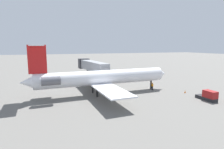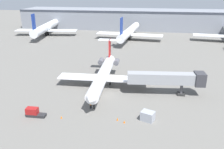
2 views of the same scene
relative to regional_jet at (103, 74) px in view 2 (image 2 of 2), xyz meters
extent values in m
cube|color=#66635E|center=(1.28, -5.30, -3.63)|extent=(400.00, 400.00, 0.10)
cylinder|color=white|center=(0.02, -0.79, -0.04)|extent=(3.64, 27.39, 2.99)
cone|color=white|center=(0.36, -15.25, -0.04)|extent=(2.89, 2.27, 2.84)
cone|color=white|center=(-0.33, 13.77, -0.04)|extent=(2.60, 2.66, 2.54)
cube|color=white|center=(6.52, 0.37, -1.24)|extent=(11.36, 4.67, 0.24)
cube|color=white|center=(-6.53, 0.06, -1.24)|extent=(11.36, 4.67, 0.24)
cylinder|color=#595960|center=(2.16, 9.93, 0.36)|extent=(1.58, 3.23, 1.50)
cylinder|color=#595960|center=(-2.63, 9.82, 0.36)|extent=(1.58, 3.23, 1.50)
cube|color=red|center=(-0.28, 11.88, 4.06)|extent=(0.32, 3.20, 5.21)
cube|color=white|center=(-0.28, 11.88, 6.57)|extent=(6.86, 2.56, 0.20)
cylinder|color=black|center=(0.30, -12.45, -2.56)|extent=(0.36, 0.36, 2.05)
cylinder|color=black|center=(1.57, 1.25, -2.56)|extent=(0.36, 0.36, 2.05)
cylinder|color=black|center=(-1.63, 1.18, -2.56)|extent=(0.36, 0.36, 2.05)
cube|color=gray|center=(15.55, -2.52, 0.74)|extent=(17.96, 4.35, 2.60)
cube|color=#333338|center=(24.00, -1.68, 0.74)|extent=(2.71, 3.42, 3.20)
cylinder|color=#4C4C51|center=(19.97, -2.08, -2.07)|extent=(0.70, 0.70, 3.02)
cube|color=#262626|center=(19.97, -2.08, -3.33)|extent=(1.80, 1.80, 0.50)
cube|color=black|center=(-0.46, -12.37, -3.16)|extent=(0.37, 0.40, 0.85)
cube|color=orange|center=(-0.46, -12.37, -2.43)|extent=(0.43, 0.48, 0.60)
sphere|color=tan|center=(-0.46, -12.37, -2.01)|extent=(0.24, 0.24, 0.24)
cube|color=#262628|center=(-10.78, -17.51, -3.28)|extent=(4.02, 1.47, 0.60)
cube|color=maroon|center=(-11.58, -17.52, -2.33)|extent=(2.42, 1.44, 1.30)
cube|color=#999EA8|center=(12.02, -15.38, -2.61)|extent=(3.08, 2.77, 1.95)
cone|color=orange|center=(-5.39, -17.42, -3.31)|extent=(0.36, 0.36, 0.55)
cone|color=orange|center=(7.50, -17.11, -3.31)|extent=(0.36, 0.36, 0.55)
cone|color=orange|center=(6.03, -16.36, -3.31)|extent=(0.36, 0.36, 0.55)
cube|color=gray|center=(1.28, 93.67, 2.25)|extent=(140.31, 21.82, 11.67)
cube|color=#333842|center=(1.28, 82.97, 7.49)|extent=(140.31, 0.60, 1.20)
cylinder|color=silver|center=(-44.00, 63.74, 0.82)|extent=(8.74, 39.44, 4.01)
cube|color=navy|center=(-41.87, 46.25, 6.33)|extent=(0.78, 4.01, 7.00)
cube|color=silver|center=(-44.00, 63.74, -0.78)|extent=(33.45, 9.95, 0.30)
cube|color=black|center=(-44.00, 63.74, -2.38)|extent=(1.20, 2.80, 2.40)
cylinder|color=white|center=(1.51, 59.57, 0.66)|extent=(7.90, 39.39, 3.69)
cube|color=navy|center=(-0.38, 42.06, 6.01)|extent=(0.73, 4.01, 7.00)
cube|color=white|center=(1.51, 59.57, -0.78)|extent=(33.40, 9.51, 0.30)
cube|color=black|center=(1.51, 59.57, -2.38)|extent=(1.20, 2.80, 2.40)
camera|label=1|loc=(-35.99, 10.94, 6.44)|focal=29.55mm
camera|label=2|loc=(11.46, -57.17, 21.78)|focal=37.81mm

